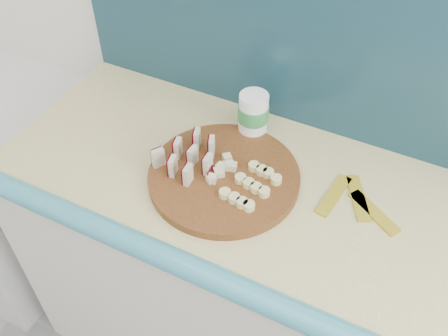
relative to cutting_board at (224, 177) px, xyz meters
name	(u,v)px	position (x,y,z in m)	size (l,w,h in m)	color
kitchen_counter	(376,333)	(0.49, 0.03, -0.47)	(2.20, 0.63, 0.91)	silver
cutting_board	(224,177)	(0.00, 0.00, 0.00)	(0.39, 0.39, 0.02)	#49260F
apple_wedges	(188,156)	(-0.10, -0.01, 0.04)	(0.15, 0.16, 0.05)	beige
apple_chunks	(216,167)	(-0.02, 0.00, 0.02)	(0.06, 0.06, 0.02)	beige
banana_slices	(251,186)	(0.08, -0.02, 0.02)	(0.12, 0.16, 0.02)	#E9DE8E
canister	(253,115)	(-0.01, 0.19, 0.06)	(0.09, 0.09, 0.14)	white
banana_peel	(355,202)	(0.33, 0.08, -0.01)	(0.20, 0.17, 0.01)	gold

